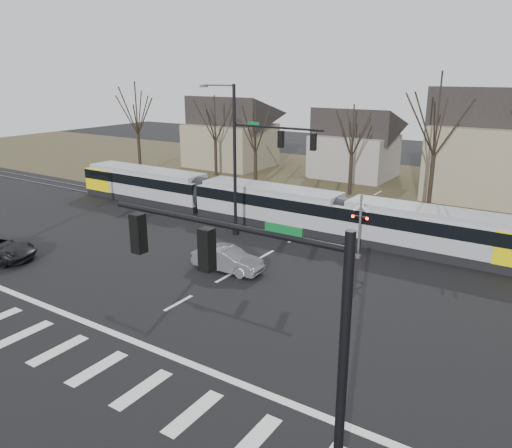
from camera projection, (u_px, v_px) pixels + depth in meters
The scene contains 15 objects.
ground at pixel (149, 319), 23.02m from camera, with size 140.00×140.00×0.00m, color black.
grass_verge at pixel (385, 189), 48.63m from camera, with size 140.00×28.00×0.01m, color #38331E.
crosswalk at pixel (77, 359), 19.81m from camera, with size 27.00×2.60×0.01m.
stop_line at pixel (120, 335), 21.57m from camera, with size 28.00×0.35×0.01m, color silver.
lane_dashes at pixel (309, 231), 35.82m from camera, with size 0.18×30.00×0.01m.
rail_pair at pixel (308, 231), 35.65m from camera, with size 90.00×1.52×0.06m.
tram at pixel (268, 203), 37.20m from camera, with size 37.87×2.81×2.87m.
sedan at pixel (228, 259), 28.46m from camera, with size 4.27×1.71×1.38m, color #56575E.
signal_pole_near_right at pixel (267, 335), 11.41m from camera, with size 6.72×0.44×8.00m.
signal_pole_far at pixel (254, 155), 32.62m from camera, with size 9.28×0.44×10.20m.
rail_crossing_signal at pixel (360, 228), 30.09m from camera, with size 1.08×0.36×4.00m.
tree_row at pixel (388, 147), 41.32m from camera, with size 59.20×7.20×10.00m.
house_a at pixel (230, 129), 59.40m from camera, with size 9.72×8.64×8.60m.
house_b at pixel (355, 140), 53.29m from camera, with size 8.64×7.56×7.65m.
house_c at pixel (494, 141), 43.19m from camera, with size 10.80×8.64×10.10m.
Camera 1 is at (15.47, -14.65, 10.92)m, focal length 35.00 mm.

